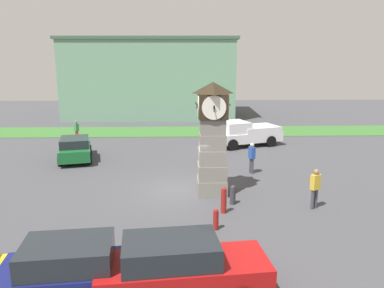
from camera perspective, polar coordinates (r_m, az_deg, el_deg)
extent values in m
plane|color=#424247|center=(18.52, -1.64, -6.94)|extent=(82.07, 82.07, 0.00)
cube|color=gray|center=(17.96, 3.03, -6.37)|extent=(1.37, 1.37, 0.72)
cube|color=gray|center=(17.73, 3.06, -4.16)|extent=(1.31, 1.31, 0.72)
cube|color=gray|center=(17.54, 3.08, -1.90)|extent=(1.25, 1.25, 0.72)
cube|color=gray|center=(17.37, 3.11, 0.41)|extent=(1.19, 1.19, 0.72)
cube|color=slate|center=(17.23, 3.14, 2.76)|extent=(1.13, 1.13, 0.72)
cube|color=#2D2316|center=(17.09, 3.18, 5.82)|extent=(1.30, 1.30, 1.13)
cylinder|color=white|center=(17.75, 3.00, 6.08)|extent=(1.07, 0.04, 1.07)
cube|color=black|center=(17.79, 2.99, 6.10)|extent=(0.06, 0.13, 0.24)
cube|color=black|center=(17.79, 2.99, 6.10)|extent=(0.04, 0.40, 0.11)
cylinder|color=white|center=(16.43, 3.38, 5.54)|extent=(1.07, 0.04, 1.07)
cube|color=black|center=(16.40, 3.39, 5.52)|extent=(0.06, 0.18, 0.22)
cube|color=black|center=(16.40, 3.39, 5.52)|extent=(0.04, 0.26, 0.35)
cylinder|color=white|center=(17.16, 5.42, 5.81)|extent=(0.04, 1.07, 1.07)
cube|color=black|center=(17.16, 5.53, 5.81)|extent=(0.23, 0.06, 0.14)
cube|color=black|center=(17.16, 5.53, 5.81)|extent=(0.06, 0.04, 0.40)
cylinder|color=white|center=(17.05, 0.92, 5.82)|extent=(0.04, 1.07, 1.07)
cube|color=black|center=(17.04, 0.81, 5.82)|extent=(0.10, 0.06, 0.24)
cube|color=black|center=(17.04, 0.81, 5.82)|extent=(0.21, 0.04, 0.38)
pyramid|color=#2D2316|center=(17.01, 3.21, 8.57)|extent=(1.36, 1.36, 0.52)
cylinder|color=#333338|center=(16.72, 6.22, -7.93)|extent=(0.25, 0.25, 0.72)
sphere|color=#333338|center=(16.58, 6.26, -6.65)|extent=(0.23, 0.23, 0.23)
cylinder|color=maroon|center=(15.73, 4.85, -8.73)|extent=(0.24, 0.24, 0.99)
sphere|color=maroon|center=(15.54, 4.89, -6.92)|extent=(0.21, 0.21, 0.21)
cylinder|color=maroon|center=(14.31, 3.64, -11.59)|extent=(0.21, 0.21, 0.70)
sphere|color=maroon|center=(14.15, 3.67, -10.17)|extent=(0.19, 0.19, 0.19)
cylinder|color=black|center=(12.32, -25.69, -17.37)|extent=(0.66, 0.31, 0.64)
cube|color=navy|center=(10.95, -16.48, -18.74)|extent=(4.36, 2.20, 0.70)
cube|color=#1E2328|center=(10.68, -18.45, -15.62)|extent=(2.46, 1.86, 0.64)
cylinder|color=black|center=(11.70, -9.10, -17.86)|extent=(0.66, 0.28, 0.64)
cylinder|color=black|center=(12.08, -22.16, -17.64)|extent=(0.66, 0.28, 0.64)
cube|color=#A51111|center=(10.64, -1.30, -19.03)|extent=(4.73, 2.19, 0.74)
cube|color=#1E2328|center=(10.27, -3.30, -15.90)|extent=(2.67, 1.84, 0.62)
cylinder|color=black|center=(11.71, 5.48, -17.70)|extent=(0.66, 0.29, 0.64)
cylinder|color=black|center=(11.46, -9.23, -18.54)|extent=(0.66, 0.29, 0.64)
cube|color=#19602D|center=(24.82, -17.35, -0.93)|extent=(2.70, 4.32, 0.69)
cube|color=#1E2328|center=(24.40, -17.47, 0.30)|extent=(2.14, 2.53, 0.53)
cylinder|color=black|center=(26.16, -19.11, -1.04)|extent=(0.36, 0.67, 0.64)
cylinder|color=black|center=(26.07, -15.30, -0.82)|extent=(0.36, 0.67, 0.64)
cylinder|color=black|center=(23.75, -19.51, -2.43)|extent=(0.36, 0.67, 0.64)
cylinder|color=black|center=(23.66, -15.31, -2.20)|extent=(0.36, 0.67, 0.64)
cube|color=silver|center=(27.91, 8.08, 1.19)|extent=(5.65, 3.79, 0.70)
cube|color=silver|center=(27.34, 6.46, 2.59)|extent=(2.41, 2.55, 0.80)
cube|color=silver|center=(28.34, 9.96, 2.39)|extent=(3.43, 3.00, 0.36)
cylinder|color=black|center=(26.36, 6.18, -0.11)|extent=(0.85, 0.53, 0.80)
cylinder|color=black|center=(28.15, 4.25, 0.75)|extent=(0.85, 0.53, 0.80)
cylinder|color=black|center=(27.93, 11.90, 0.42)|extent=(0.85, 0.53, 0.80)
cylinder|color=black|center=(29.62, 9.74, 1.21)|extent=(0.85, 0.53, 0.80)
cylinder|color=#3F3F47|center=(21.29, 8.91, -3.23)|extent=(0.14, 0.14, 0.87)
cylinder|color=#3F3F47|center=(21.13, 9.18, -3.37)|extent=(0.14, 0.14, 0.87)
cube|color=#264CA5|center=(21.01, 9.11, -1.31)|extent=(0.36, 0.46, 0.65)
sphere|color=beige|center=(20.91, 9.16, -0.14)|extent=(0.23, 0.23, 0.23)
cylinder|color=red|center=(30.59, -17.05, 1.18)|extent=(0.14, 0.14, 0.78)
cylinder|color=red|center=(30.77, -17.21, 1.23)|extent=(0.14, 0.14, 0.78)
cube|color=#338C4C|center=(30.55, -17.21, 2.46)|extent=(0.44, 0.46, 0.59)
sphere|color=#8C664C|center=(30.49, -17.26, 3.20)|extent=(0.21, 0.21, 0.21)
cylinder|color=#3F3F47|center=(16.88, 17.90, -8.02)|extent=(0.14, 0.14, 0.87)
cylinder|color=#3F3F47|center=(17.02, 18.34, -7.87)|extent=(0.14, 0.14, 0.87)
cube|color=gold|center=(16.71, 18.30, -5.51)|extent=(0.47, 0.41, 0.65)
sphere|color=#8C664C|center=(16.58, 18.41, -4.06)|extent=(0.23, 0.23, 0.23)
cube|color=gray|center=(42.64, -6.19, 9.81)|extent=(18.14, 10.04, 8.19)
cube|color=#405849|center=(42.64, -6.33, 15.51)|extent=(18.68, 10.35, 0.30)
cube|color=#386B2D|center=(33.09, 0.05, 1.93)|extent=(49.24, 4.74, 0.04)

